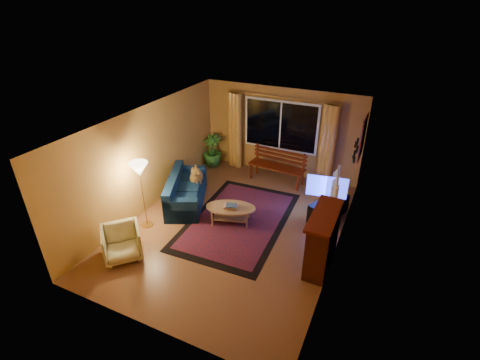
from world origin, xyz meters
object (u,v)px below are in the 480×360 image
at_px(floor_lamp, 143,195).
at_px(coffee_table, 231,214).
at_px(sofa, 186,190).
at_px(bench, 276,174).
at_px(armchair, 122,241).
at_px(tv_console, 328,209).

bearing_deg(floor_lamp, coffee_table, 28.60).
relative_size(sofa, floor_lamp, 1.17).
bearing_deg(bench, armchair, -106.62).
bearing_deg(coffee_table, sofa, 168.34).
distance_m(sofa, floor_lamp, 1.31).
bearing_deg(coffee_table, armchair, -126.06).
bearing_deg(floor_lamp, armchair, -76.64).
distance_m(floor_lamp, coffee_table, 2.00).
height_order(bench, floor_lamp, floor_lamp).
relative_size(armchair, tv_console, 0.66).
xyz_separation_m(sofa, tv_console, (3.35, 0.86, -0.14)).
xyz_separation_m(armchair, coffee_table, (1.43, 1.97, -0.16)).
bearing_deg(tv_console, bench, 170.05).
bearing_deg(bench, coffee_table, -91.78).
xyz_separation_m(floor_lamp, tv_console, (3.66, 2.06, -0.56)).
bearing_deg(sofa, bench, 26.52).
height_order(coffee_table, tv_console, tv_console).
xyz_separation_m(armchair, tv_console, (3.41, 3.11, -0.13)).
xyz_separation_m(sofa, armchair, (-0.06, -2.25, -0.01)).
bearing_deg(coffee_table, tv_console, 29.97).
height_order(armchair, coffee_table, armchair).
xyz_separation_m(armchair, floor_lamp, (-0.25, 1.05, 0.43)).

